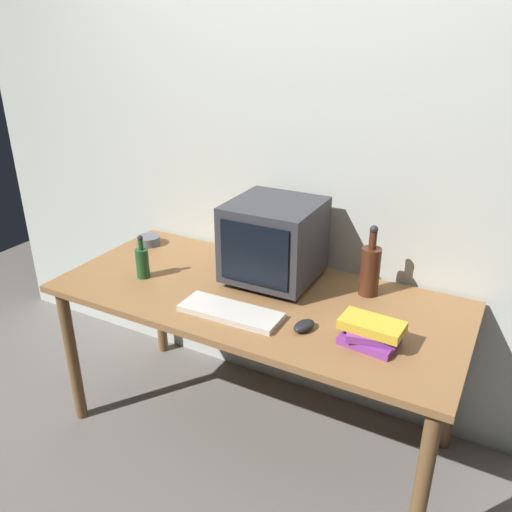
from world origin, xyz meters
The scene contains 10 objects.
ground_plane centered at (0.00, 0.00, 0.00)m, with size 6.00×6.00×0.00m, color slate.
back_wall centered at (0.00, 0.45, 1.25)m, with size 4.00×0.08×2.50m, color beige.
desk centered at (0.00, 0.00, 0.67)m, with size 1.77×0.79×0.76m.
crt_monitor centered at (0.01, 0.16, 0.95)m, with size 0.39×0.39×0.37m.
keyboard centered at (-0.01, -0.20, 0.77)m, with size 0.42×0.15×0.02m, color beige.
computer_mouse centered at (0.30, -0.17, 0.78)m, with size 0.06×0.10×0.04m, color black.
bottle_tall centered at (0.42, 0.23, 0.88)m, with size 0.08×0.08×0.32m.
bottle_short centered at (-0.53, -0.10, 0.83)m, with size 0.06×0.06×0.21m.
book_stack centered at (0.55, -0.13, 0.80)m, with size 0.23×0.19×0.09m.
cd_spindle centered at (-0.76, 0.22, 0.78)m, with size 0.12×0.12×0.04m, color #595B66.
Camera 1 is at (0.94, -1.74, 1.82)m, focal length 36.35 mm.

